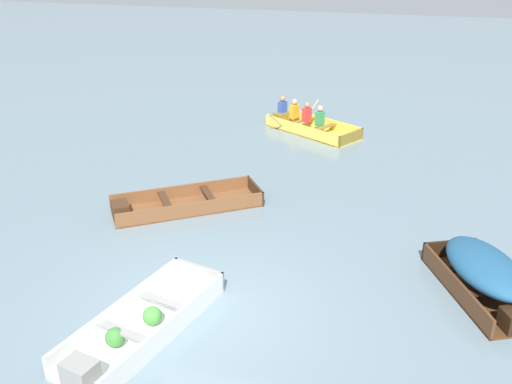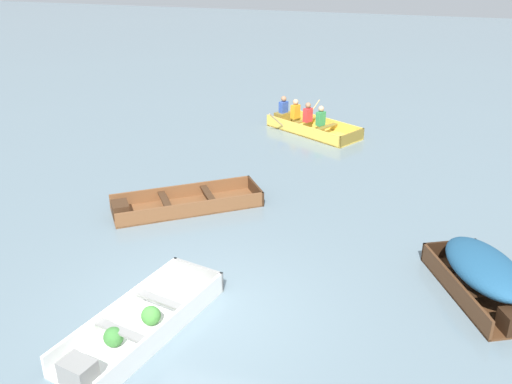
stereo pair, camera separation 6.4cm
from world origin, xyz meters
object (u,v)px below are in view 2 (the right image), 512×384
at_px(skiff_dark_varnish_near_moored, 485,273).
at_px(skiff_wooden_brown_mid_moored, 181,204).
at_px(dinghy_white_foreground, 136,328).
at_px(rowboat_yellow_with_crew, 308,124).

distance_m(skiff_dark_varnish_near_moored, skiff_wooden_brown_mid_moored, 6.65).
relative_size(skiff_dark_varnish_near_moored, skiff_wooden_brown_mid_moored, 0.80).
xyz_separation_m(dinghy_white_foreground, skiff_wooden_brown_mid_moored, (-1.09, 4.43, -0.03)).
relative_size(skiff_dark_varnish_near_moored, rowboat_yellow_with_crew, 0.84).
height_order(skiff_dark_varnish_near_moored, rowboat_yellow_with_crew, rowboat_yellow_with_crew).
bearing_deg(rowboat_yellow_with_crew, dinghy_white_foreground, -93.39).
xyz_separation_m(dinghy_white_foreground, skiff_dark_varnish_near_moored, (5.31, 2.66, 0.30)).
bearing_deg(dinghy_white_foreground, skiff_dark_varnish_near_moored, 26.56).
xyz_separation_m(skiff_dark_varnish_near_moored, skiff_wooden_brown_mid_moored, (-6.40, 1.78, -0.33)).
height_order(dinghy_white_foreground, rowboat_yellow_with_crew, rowboat_yellow_with_crew).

